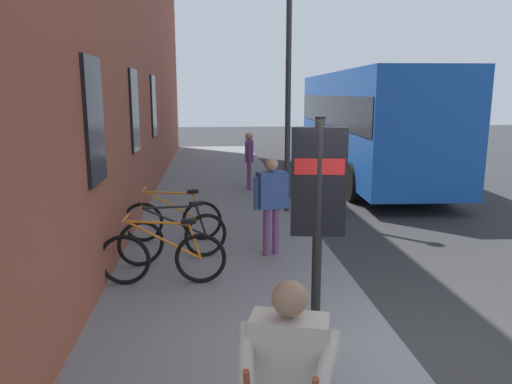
% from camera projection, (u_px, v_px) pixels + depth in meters
% --- Properties ---
extents(ground, '(60.00, 60.00, 0.00)m').
position_uv_depth(ground, '(345.00, 217.00, 11.00)').
color(ground, '#2D2D30').
extents(sidewalk_pavement, '(24.00, 3.50, 0.12)m').
position_uv_depth(sidewalk_pavement, '(221.00, 198.00, 12.67)').
color(sidewalk_pavement, slate).
rests_on(sidewalk_pavement, ground).
extents(station_facade, '(22.00, 0.65, 9.79)m').
position_uv_depth(station_facade, '(137.00, 7.00, 12.48)').
color(station_facade, brown).
rests_on(station_facade, ground).
extents(bicycle_nearest_sign, '(0.48, 1.77, 0.97)m').
position_uv_depth(bicycle_nearest_sign, '(163.00, 257.00, 6.79)').
color(bicycle_nearest_sign, black).
rests_on(bicycle_nearest_sign, sidewalk_pavement).
extents(bicycle_far_end, '(0.71, 1.69, 0.97)m').
position_uv_depth(bicycle_far_end, '(175.00, 237.00, 7.71)').
color(bicycle_far_end, black).
rests_on(bicycle_far_end, sidewalk_pavement).
extents(bicycle_by_door, '(0.48, 1.77, 0.97)m').
position_uv_depth(bicycle_by_door, '(173.00, 220.00, 8.78)').
color(bicycle_by_door, black).
rests_on(bicycle_by_door, sidewalk_pavement).
extents(transit_info_sign, '(0.16, 0.56, 2.40)m').
position_uv_depth(transit_info_sign, '(318.00, 197.00, 4.90)').
color(transit_info_sign, black).
rests_on(transit_info_sign, sidewalk_pavement).
extents(city_bus, '(10.62, 3.08, 3.35)m').
position_uv_depth(city_bus, '(366.00, 119.00, 15.59)').
color(city_bus, '#1951B2').
rests_on(city_bus, ground).
extents(pedestrian_by_facade, '(0.60, 0.25, 1.56)m').
position_uv_depth(pedestrian_by_facade, '(249.00, 155.00, 13.44)').
color(pedestrian_by_facade, '#723F72').
rests_on(pedestrian_by_facade, sidewalk_pavement).
extents(pedestrian_crossing_street, '(0.35, 0.59, 1.61)m').
position_uv_depth(pedestrian_crossing_street, '(271.00, 196.00, 7.92)').
color(pedestrian_crossing_street, '#723F72').
rests_on(pedestrian_crossing_street, sidewalk_pavement).
extents(tourist_with_hotdogs, '(0.64, 0.63, 1.58)m').
position_uv_depth(tourist_with_hotdogs, '(288.00, 379.00, 2.87)').
color(tourist_with_hotdogs, '#4C724C').
rests_on(tourist_with_hotdogs, sidewalk_pavement).
extents(street_lamp, '(0.28, 0.28, 4.86)m').
position_uv_depth(street_lamp, '(288.00, 80.00, 10.52)').
color(street_lamp, '#333338').
rests_on(street_lamp, sidewalk_pavement).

